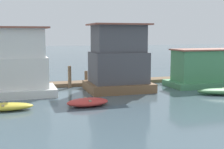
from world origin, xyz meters
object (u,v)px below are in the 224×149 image
object	(u,v)px
houseboat_white	(5,66)
dinghy_yellow	(4,107)
houseboat_brown	(118,61)
houseboat_green	(209,69)
dinghy_red	(88,102)
mooring_post_far_left	(70,77)
mooring_post_far_right	(86,79)

from	to	relation	value
houseboat_white	dinghy_yellow	world-z (taller)	houseboat_white
houseboat_brown	dinghy_yellow	size ratio (longest dim) A/B	1.54
houseboat_green	dinghy_yellow	distance (m)	17.50
dinghy_red	mooring_post_far_left	distance (m)	7.18
houseboat_brown	dinghy_red	distance (m)	6.22
dinghy_yellow	dinghy_red	distance (m)	5.00
houseboat_green	dinghy_yellow	xyz separation A→B (m)	(-16.91, -4.32, -1.27)
mooring_post_far_right	mooring_post_far_left	distance (m)	1.44
houseboat_brown	dinghy_yellow	distance (m)	9.82
houseboat_brown	houseboat_green	bearing A→B (deg)	-0.06
dinghy_red	mooring_post_far_right	distance (m)	7.31
dinghy_yellow	dinghy_red	world-z (taller)	dinghy_red
mooring_post_far_right	dinghy_yellow	bearing A→B (deg)	-133.38
dinghy_red	mooring_post_far_right	world-z (taller)	mooring_post_far_right
dinghy_red	mooring_post_far_left	bearing A→B (deg)	89.57
houseboat_green	mooring_post_far_right	world-z (taller)	houseboat_green
mooring_post_far_right	houseboat_white	bearing A→B (deg)	-160.02
houseboat_white	dinghy_yellow	xyz separation A→B (m)	(-0.02, -4.50, -2.00)
houseboat_green	dinghy_red	world-z (taller)	houseboat_green
houseboat_white	mooring_post_far_right	distance (m)	7.03
houseboat_green	mooring_post_far_left	xyz separation A→B (m)	(-11.87, 2.52, -0.58)
houseboat_brown	mooring_post_far_left	xyz separation A→B (m)	(-3.49, 2.51, -1.47)
houseboat_brown	dinghy_red	xyz separation A→B (m)	(-3.55, -4.64, -2.14)
houseboat_white	dinghy_red	distance (m)	7.19
houseboat_green	mooring_post_far_right	xyz separation A→B (m)	(-10.45, 2.52, -0.81)
houseboat_white	dinghy_red	xyz separation A→B (m)	(4.98, -4.81, -1.97)
houseboat_green	dinghy_red	xyz separation A→B (m)	(-11.92, -4.63, -1.25)
mooring_post_far_right	mooring_post_far_left	size ratio (longest dim) A/B	0.75
dinghy_red	mooring_post_far_left	size ratio (longest dim) A/B	1.49
mooring_post_far_right	houseboat_brown	bearing A→B (deg)	-50.43
dinghy_red	mooring_post_far_left	world-z (taller)	mooring_post_far_left
mooring_post_far_left	dinghy_yellow	bearing A→B (deg)	-126.42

